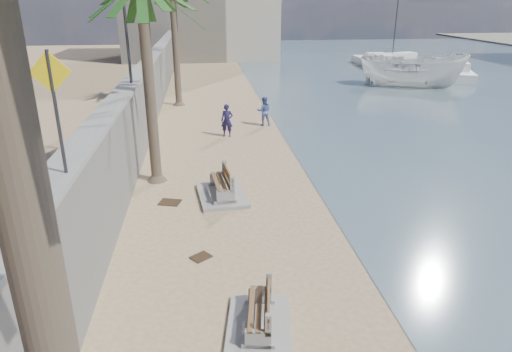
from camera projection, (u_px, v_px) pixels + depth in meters
ground_plane at (319, 347)px, 9.63m from camera, size 140.00×140.00×0.00m
seawall at (151, 92)px, 26.93m from camera, size 0.45×70.00×3.50m
wall_cap at (148, 60)px, 26.27m from camera, size 0.80×70.00×0.12m
bench_near at (259, 314)px, 10.07m from camera, size 1.70×2.25×0.86m
bench_far at (222, 186)px, 16.77m from camera, size 1.91×2.60×1.02m
pedestrian_sign at (54, 96)px, 8.60m from camera, size 0.78×0.07×2.40m
streetlight at (124, 5)px, 17.76m from camera, size 0.28×0.28×5.12m
person_a at (227, 118)px, 24.02m from camera, size 0.78×0.59×1.98m
person_b at (264, 110)px, 26.19m from camera, size 0.93×0.74×1.86m
boat_cruiser at (412, 69)px, 37.56m from camera, size 4.39×4.35×3.75m
yacht_near at (449, 71)px, 43.92m from camera, size 6.60×11.13×1.50m
yacht_far at (375, 64)px, 48.97m from camera, size 2.61×8.81×1.50m
sailboat_west at (392, 55)px, 56.29m from camera, size 6.75×3.55×10.88m
debris_c at (170, 202)px, 16.44m from camera, size 0.88×0.78×0.03m
debris_d at (201, 257)px, 12.97m from camera, size 0.69×0.67×0.03m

